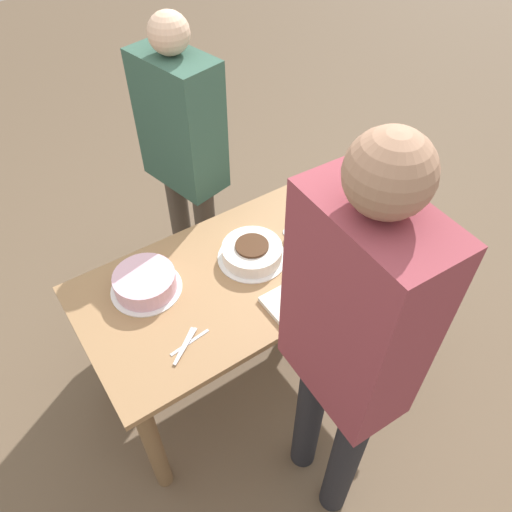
# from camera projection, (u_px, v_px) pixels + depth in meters

# --- Properties ---
(ground_plane) EXTENTS (12.00, 12.00, 0.00)m
(ground_plane) POSITION_uv_depth(u_px,v_px,m) (256.00, 359.00, 2.65)
(ground_plane) COLOR brown
(dining_table) EXTENTS (1.51, 0.71, 0.75)m
(dining_table) POSITION_uv_depth(u_px,v_px,m) (256.00, 284.00, 2.20)
(dining_table) COLOR #9E754C
(dining_table) RESTS_ON ground_plane
(cake_center_white) EXTENTS (0.30, 0.30, 0.08)m
(cake_center_white) POSITION_uv_depth(u_px,v_px,m) (252.00, 252.00, 2.10)
(cake_center_white) COLOR white
(cake_center_white) RESTS_ON dining_table
(cake_front_chocolate) EXTENTS (0.28, 0.28, 0.09)m
(cake_front_chocolate) POSITION_uv_depth(u_px,v_px,m) (344.00, 250.00, 2.10)
(cake_front_chocolate) COLOR white
(cake_front_chocolate) RESTS_ON dining_table
(cake_back_decorated) EXTENTS (0.29, 0.29, 0.08)m
(cake_back_decorated) POSITION_uv_depth(u_px,v_px,m) (145.00, 282.00, 1.98)
(cake_back_decorated) COLOR white
(cake_back_decorated) RESTS_ON dining_table
(wine_glass_near) EXTENTS (0.06, 0.06, 0.18)m
(wine_glass_near) POSITION_uv_depth(u_px,v_px,m) (291.00, 213.00, 2.15)
(wine_glass_near) COLOR silver
(wine_glass_near) RESTS_ON dining_table
(wine_glass_far) EXTENTS (0.07, 0.07, 0.19)m
(wine_glass_far) POSITION_uv_depth(u_px,v_px,m) (315.00, 186.00, 2.27)
(wine_glass_far) COLOR silver
(wine_glass_far) RESTS_ON dining_table
(dessert_plate_right) EXTENTS (0.17, 0.17, 0.01)m
(dessert_plate_right) POSITION_uv_depth(u_px,v_px,m) (354.00, 201.00, 2.38)
(dessert_plate_right) COLOR white
(dessert_plate_right) RESTS_ON dining_table
(fork_pile) EXTENTS (0.18, 0.12, 0.01)m
(fork_pile) POSITION_uv_depth(u_px,v_px,m) (186.00, 345.00, 1.82)
(fork_pile) COLOR silver
(fork_pile) RESTS_ON dining_table
(napkin_stack) EXTENTS (0.15, 0.16, 0.02)m
(napkin_stack) POSITION_uv_depth(u_px,v_px,m) (286.00, 304.00, 1.95)
(napkin_stack) COLOR silver
(napkin_stack) RESTS_ON dining_table
(person_cutting) EXTENTS (0.24, 0.41, 1.78)m
(person_cutting) POSITION_uv_depth(u_px,v_px,m) (349.00, 340.00, 1.45)
(person_cutting) COLOR #232328
(person_cutting) RESTS_ON ground_plane
(person_watching) EXTENTS (0.30, 0.44, 1.56)m
(person_watching) POSITION_uv_depth(u_px,v_px,m) (183.00, 147.00, 2.37)
(person_watching) COLOR #4C4238
(person_watching) RESTS_ON ground_plane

